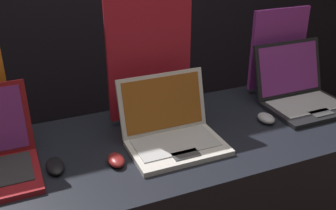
{
  "coord_description": "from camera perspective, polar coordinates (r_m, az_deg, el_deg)",
  "views": [
    {
      "loc": [
        -0.52,
        -0.91,
        1.66
      ],
      "look_at": [
        0.02,
        0.34,
        1.01
      ],
      "focal_mm": 42.0,
      "sensor_mm": 36.0,
      "label": 1
    }
  ],
  "objects": [
    {
      "name": "laptop_back",
      "position": [
        1.93,
        18.68,
        1.78
      ],
      "size": [
        0.37,
        0.35,
        0.27
      ],
      "color": "black",
      "rests_on": "display_counter"
    },
    {
      "name": "mouse_back",
      "position": [
        1.74,
        14.04,
        -1.87
      ],
      "size": [
        0.06,
        0.09,
        0.04
      ],
      "color": "#B2B2B7",
      "rests_on": "display_counter"
    },
    {
      "name": "promo_stand_back",
      "position": [
        2.02,
        15.62,
        7.36
      ],
      "size": [
        0.31,
        0.07,
        0.41
      ],
      "color": "black",
      "rests_on": "display_counter"
    },
    {
      "name": "mouse_middle",
      "position": [
        1.43,
        -7.55,
        -7.93
      ],
      "size": [
        0.06,
        0.09,
        0.03
      ],
      "color": "maroon",
      "rests_on": "display_counter"
    },
    {
      "name": "laptop_middle",
      "position": [
        1.52,
        0.54,
        -3.59
      ],
      "size": [
        0.36,
        0.3,
        0.25
      ],
      "color": "silver",
      "rests_on": "display_counter"
    },
    {
      "name": "mouse_front",
      "position": [
        1.44,
        -16.06,
        -8.51
      ],
      "size": [
        0.06,
        0.11,
        0.03
      ],
      "color": "black",
      "rests_on": "display_counter"
    },
    {
      "name": "promo_stand_middle",
      "position": [
        1.63,
        -2.65,
        6.21
      ],
      "size": [
        0.36,
        0.07,
        0.54
      ],
      "color": "black",
      "rests_on": "display_counter"
    }
  ]
}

